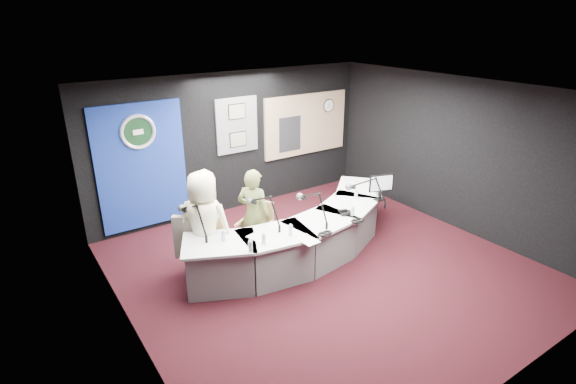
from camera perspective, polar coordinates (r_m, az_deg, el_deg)
ground at (r=7.35m, az=4.87°, el=-9.60°), size 6.00×6.00×0.00m
ceiling at (r=6.36m, az=5.68°, el=12.49°), size 6.00×6.00×0.02m
wall_back at (r=9.12m, az=-6.78°, el=6.26°), size 6.00×0.02×2.80m
wall_front at (r=5.03m, az=27.62°, el=-9.66°), size 6.00×0.02×2.80m
wall_left at (r=5.49m, az=-19.99°, el=-5.73°), size 0.02×6.00×2.80m
wall_right at (r=8.85m, az=20.54°, el=4.53°), size 0.02×6.00×2.80m
broadcast_desk at (r=7.52m, az=2.03°, el=-5.49°), size 4.50×1.90×0.75m
backdrop_panel at (r=8.48m, az=-18.07°, el=3.05°), size 1.60×0.05×2.30m
agency_seal at (r=8.27m, az=-18.51°, el=7.24°), size 0.63×0.07×0.63m
seal_center at (r=8.27m, az=-18.52°, el=7.25°), size 0.48×0.01×0.48m
pinboard at (r=9.03m, az=-6.50°, el=8.41°), size 0.90×0.04×1.10m
framed_photo_upper at (r=8.95m, az=-6.49°, el=10.12°), size 0.34×0.02×0.27m
framed_photo_lower at (r=9.08m, az=-6.34°, el=6.65°), size 0.34×0.02×0.27m
booth_window_frame at (r=9.96m, az=2.30°, el=8.59°), size 2.12×0.06×1.32m
booth_glow at (r=9.95m, az=2.33°, el=8.58°), size 2.00×0.02×1.20m
equipment_rack at (r=9.72m, az=0.23°, el=7.37°), size 0.55×0.02×0.75m
wall_clock at (r=10.23m, az=5.19°, el=10.87°), size 0.28×0.01×0.28m
armchair_left at (r=7.01m, az=-10.37°, el=-6.66°), size 0.82×0.82×1.04m
armchair_right at (r=7.39m, az=-4.29°, el=-4.78°), size 0.80×0.80×1.04m
draped_jacket at (r=7.08m, az=-12.33°, el=-5.62°), size 0.46×0.37×0.70m
person_man at (r=6.86m, az=-10.55°, el=-4.18°), size 0.98×0.98×1.72m
person_woman at (r=7.28m, az=-4.34°, el=-2.95°), size 0.62×0.68×1.56m
computer_monitor at (r=7.97m, az=11.68°, el=1.14°), size 0.38×0.15×0.27m
desk_phone at (r=7.41m, az=7.34°, el=-2.66°), size 0.22×0.20×0.04m
headphones_near at (r=7.19m, az=8.81°, el=-3.60°), size 0.19×0.19×0.03m
headphones_far at (r=6.72m, az=4.72°, el=-5.27°), size 0.19×0.19×0.03m
paper_stack at (r=6.64m, az=-3.92°, el=-5.76°), size 0.26×0.33×0.00m
notepad at (r=6.55m, az=2.52°, el=-6.12°), size 0.25×0.34×0.00m
boom_mic_a at (r=6.70m, az=-11.95°, el=-3.12°), size 0.22×0.73×0.60m
boom_mic_b at (r=6.85m, az=-3.02°, el=-2.08°), size 0.27×0.72×0.60m
boom_mic_c at (r=6.97m, az=3.20°, el=-1.62°), size 0.19×0.74×0.60m
boom_mic_d at (r=7.64m, az=10.01°, el=0.20°), size 0.56×0.55×0.60m
water_bottles at (r=7.15m, az=3.62°, el=-2.87°), size 3.14×0.68×0.18m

